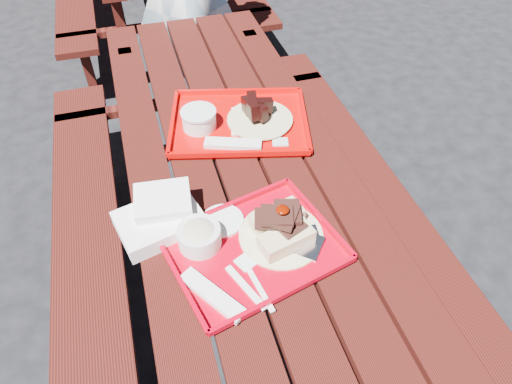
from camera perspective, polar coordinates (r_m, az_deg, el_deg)
The scene contains 5 objects.
ground at distance 2.11m, azimuth -1.20°, elevation -12.83°, with size 60.00×60.00×0.00m, color black.
picnic_table_near at distance 1.66m, azimuth -1.49°, elevation -2.70°, with size 1.41×2.40×0.75m.
near_tray at distance 1.30m, azimuth -0.82°, elevation -5.81°, with size 0.53×0.45×0.15m.
far_tray at distance 1.71m, azimuth -2.43°, elevation 8.85°, with size 0.58×0.50×0.08m.
white_cloth at distance 1.37m, azimuth -11.83°, elevation -2.95°, with size 0.27×0.22×0.10m.
Camera 1 is at (-0.27, -1.06, 1.80)m, focal length 32.00 mm.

